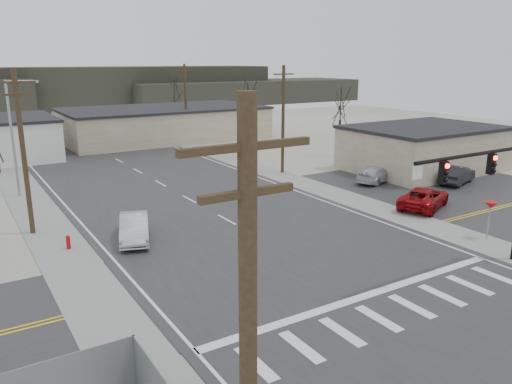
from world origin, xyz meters
TOP-DOWN VIEW (x-y plane):
  - ground at (0.00, 0.00)m, footprint 140.00×140.00m
  - main_road at (0.00, 15.00)m, footprint 18.00×110.00m
  - cross_road at (0.00, 0.00)m, footprint 90.00×10.00m
  - parking_lot at (20.00, 6.00)m, footprint 18.00×20.00m
  - sidewalk_left at (-10.60, 20.00)m, footprint 3.00×90.00m
  - sidewalk_right at (10.60, 20.00)m, footprint 3.00×90.00m
  - traffic_signal_mast at (7.89, -6.20)m, footprint 8.95×0.43m
  - fire_hydrant at (-10.20, 8.00)m, footprint 0.24×0.24m
  - yield_sign at (11.50, -3.50)m, footprint 0.80×0.80m
  - building_right_far at (10.00, 44.00)m, footprint 26.30×14.30m
  - building_lot at (24.00, 12.00)m, footprint 14.30×10.30m
  - upole_left_a at (-11.50, -14.00)m, footprint 2.20×0.30m
  - upole_left_b at (-11.50, 12.00)m, footprint 2.20×0.30m
  - upole_right_a at (11.50, 18.00)m, footprint 2.20×0.30m
  - upole_right_b at (11.50, 40.00)m, footprint 2.20×0.30m
  - streetlight_main at (-10.80, 22.00)m, footprint 2.40×0.25m
  - tree_right_mid at (12.50, 26.00)m, footprint 3.74×3.74m
  - tree_right_far at (15.00, 52.00)m, footprint 3.52×3.52m
  - tree_lot at (22.00, 22.00)m, footprint 3.52×3.52m
  - hill_center at (15.00, 96.00)m, footprint 80.00×18.00m
  - hill_right at (50.00, 90.00)m, footprint 60.00×18.00m
  - sedan_crossing at (-6.53, 7.44)m, footprint 3.03×4.93m
  - car_far_a at (0.42, 45.64)m, footprint 3.02×5.51m
  - car_far_b at (-5.36, 54.28)m, footprint 2.66×4.62m
  - car_parked_red at (13.49, 2.94)m, footprint 5.99×4.49m
  - car_parked_dark_a at (19.09, 8.71)m, footprint 3.74×1.83m
  - car_parked_dark_b at (21.89, 6.41)m, footprint 5.04×3.04m
  - car_parked_silver at (16.29, 10.49)m, footprint 5.07×3.20m

SIDE VIEW (x-z plane):
  - ground at x=0.00m, z-range 0.00..0.00m
  - parking_lot at x=20.00m, z-range 0.00..0.03m
  - cross_road at x=0.00m, z-range 0.00..0.04m
  - main_road at x=0.00m, z-range 0.00..0.05m
  - sidewalk_left at x=-10.60m, z-range 0.00..0.06m
  - sidewalk_right at x=10.60m, z-range 0.00..0.06m
  - fire_hydrant at x=-10.20m, z-range 0.02..0.89m
  - car_parked_dark_a at x=19.09m, z-range 0.03..1.26m
  - car_parked_silver at x=16.29m, z-range 0.03..1.40m
  - car_far_b at x=-5.36m, z-range 0.05..1.53m
  - car_parked_red at x=13.49m, z-range 0.03..1.55m
  - car_far_a at x=0.42m, z-range 0.05..1.56m
  - sedan_crossing at x=-6.53m, z-range 0.05..1.58m
  - car_parked_dark_b at x=21.89m, z-range 0.03..1.60m
  - yield_sign at x=11.50m, z-range 0.89..3.24m
  - building_right_far at x=10.00m, z-range 0.00..4.30m
  - building_lot at x=24.00m, z-range 0.01..4.31m
  - hill_right at x=50.00m, z-range 0.00..5.50m
  - hill_center at x=15.00m, z-range 0.00..9.00m
  - traffic_signal_mast at x=7.89m, z-range 1.07..8.27m
  - streetlight_main at x=-10.80m, z-range 0.59..9.59m
  - upole_left_a at x=-11.50m, z-range 0.22..10.22m
  - upole_left_b at x=-11.50m, z-range 0.22..10.22m
  - upole_right_a at x=11.50m, z-range 0.22..10.22m
  - upole_right_b at x=11.50m, z-range 0.22..10.22m
  - tree_right_far at x=15.00m, z-range 1.66..9.50m
  - tree_lot at x=22.00m, z-range 1.66..9.50m
  - tree_right_mid at x=12.50m, z-range 1.77..10.10m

